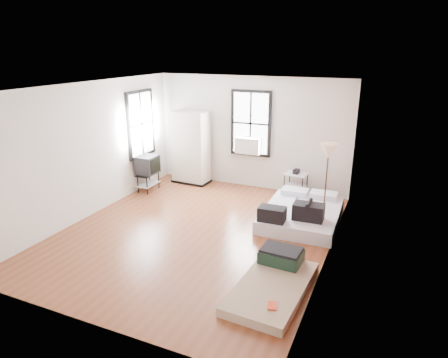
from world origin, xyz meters
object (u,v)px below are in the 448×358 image
at_px(mattress_bare, 274,280).
at_px(floor_lamp, 328,155).
at_px(wardrobe, 191,148).
at_px(side_table, 296,178).
at_px(tv_stand, 148,166).
at_px(mattress_main, 301,213).

relative_size(mattress_bare, floor_lamp, 1.12).
relative_size(wardrobe, side_table, 2.80).
distance_m(mattress_bare, side_table, 3.99).
relative_size(side_table, tv_stand, 0.75).
height_order(floor_lamp, tv_stand, floor_lamp).
distance_m(mattress_main, floor_lamp, 1.32).
distance_m(mattress_bare, floor_lamp, 3.10).
relative_size(mattress_main, mattress_bare, 1.14).
relative_size(mattress_bare, side_table, 2.69).
height_order(mattress_bare, wardrobe, wardrobe).
height_order(side_table, tv_stand, tv_stand).
distance_m(mattress_main, tv_stand, 4.00).
bearing_deg(mattress_bare, wardrobe, 135.23).
xyz_separation_m(side_table, floor_lamp, (0.88, -1.10, 0.94)).
distance_m(mattress_main, mattress_bare, 2.53).
relative_size(mattress_bare, wardrobe, 0.96).
bearing_deg(side_table, mattress_main, -71.26).
relative_size(mattress_main, side_table, 3.06).
bearing_deg(floor_lamp, tv_stand, 179.91).
height_order(mattress_bare, side_table, side_table).
xyz_separation_m(mattress_bare, floor_lamp, (0.21, 2.82, 1.28)).
xyz_separation_m(mattress_bare, tv_stand, (-4.15, 2.82, 0.53)).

